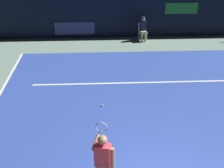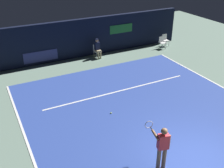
{
  "view_description": "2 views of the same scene",
  "coord_description": "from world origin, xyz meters",
  "px_view_note": "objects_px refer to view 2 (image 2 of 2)",
  "views": [
    {
      "loc": [
        -1.43,
        -4.82,
        5.78
      ],
      "look_at": [
        -0.99,
        4.41,
        0.75
      ],
      "focal_mm": 48.03,
      "sensor_mm": 36.0,
      "label": 1
    },
    {
      "loc": [
        -6.06,
        -5.1,
        6.92
      ],
      "look_at": [
        -0.76,
        5.18,
        0.91
      ],
      "focal_mm": 43.04,
      "sensor_mm": 36.0,
      "label": 2
    }
  ],
  "objects_px": {
    "tennis_player": "(162,146)",
    "courtside_chair_near": "(165,39)",
    "line_judge_on_chair": "(97,48)",
    "tennis_ball": "(111,113)",
    "courtside_chair_far": "(162,42)"
  },
  "relations": [
    {
      "from": "line_judge_on_chair",
      "to": "tennis_ball",
      "type": "relative_size",
      "value": 19.41
    },
    {
      "from": "tennis_player",
      "to": "line_judge_on_chair",
      "type": "distance_m",
      "value": 10.68
    },
    {
      "from": "courtside_chair_far",
      "to": "tennis_player",
      "type": "bearing_deg",
      "value": -126.85
    },
    {
      "from": "line_judge_on_chair",
      "to": "courtside_chair_near",
      "type": "distance_m",
      "value": 5.62
    },
    {
      "from": "courtside_chair_near",
      "to": "line_judge_on_chair",
      "type": "bearing_deg",
      "value": 178.71
    },
    {
      "from": "line_judge_on_chair",
      "to": "tennis_ball",
      "type": "height_order",
      "value": "line_judge_on_chair"
    },
    {
      "from": "courtside_chair_near",
      "to": "tennis_ball",
      "type": "distance_m",
      "value": 10.28
    },
    {
      "from": "tennis_player",
      "to": "courtside_chair_near",
      "type": "height_order",
      "value": "tennis_player"
    },
    {
      "from": "tennis_player",
      "to": "courtside_chair_far",
      "type": "relative_size",
      "value": 1.97
    },
    {
      "from": "line_judge_on_chair",
      "to": "courtside_chair_near",
      "type": "bearing_deg",
      "value": -1.29
    },
    {
      "from": "courtside_chair_near",
      "to": "tennis_ball",
      "type": "height_order",
      "value": "courtside_chair_near"
    },
    {
      "from": "line_judge_on_chair",
      "to": "courtside_chair_near",
      "type": "xyz_separation_m",
      "value": [
        5.62,
        -0.13,
        -0.18
      ]
    },
    {
      "from": "tennis_player",
      "to": "courtside_chair_near",
      "type": "relative_size",
      "value": 1.97
    },
    {
      "from": "courtside_chair_near",
      "to": "courtside_chair_far",
      "type": "bearing_deg",
      "value": -146.91
    },
    {
      "from": "line_judge_on_chair",
      "to": "tennis_ball",
      "type": "xyz_separation_m",
      "value": [
        -2.34,
        -6.61,
        -0.64
      ]
    }
  ]
}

